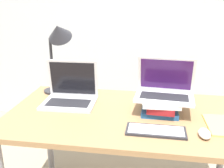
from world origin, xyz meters
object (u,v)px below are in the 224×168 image
Objects in this scene: laptop_on_books at (165,89)px; mouse at (205,134)px; laptop_left at (70,95)px; book_stack at (161,105)px; wireless_keyboard at (156,131)px; desk_lamp at (58,40)px.

laptop_on_books is 3.44× the size of mouse.
laptop_left is 0.97× the size of laptop_on_books.
laptop_on_books is at bearing 124.19° from mouse.
book_stack is 0.73× the size of laptop_on_books.
wireless_keyboard is at bearing -99.62° from laptop_on_books.
laptop_left is 0.86m from mouse.
laptop_on_books is 0.31m from wireless_keyboard.
mouse is at bearing -55.81° from laptop_on_books.
laptop_on_books is 0.78m from desk_lamp.
wireless_keyboard is at bearing -29.97° from laptop_left.
wireless_keyboard is at bearing -34.50° from desk_lamp.
wireless_keyboard is 0.90m from desk_lamp.
laptop_on_books is at bearing -14.74° from desk_lamp.
wireless_keyboard is at bearing 177.40° from mouse.
laptop_left is 0.64m from wireless_keyboard.
wireless_keyboard is (0.55, -0.32, -0.05)m from laptop_left.
book_stack reaches higher than mouse.
laptop_on_books is 1.15× the size of wireless_keyboard.
book_stack reaches higher than wireless_keyboard.
desk_lamp reaches higher than laptop_left.
laptop_on_books reaches higher than wireless_keyboard.
mouse is (0.19, -0.28, -0.12)m from laptop_on_books.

